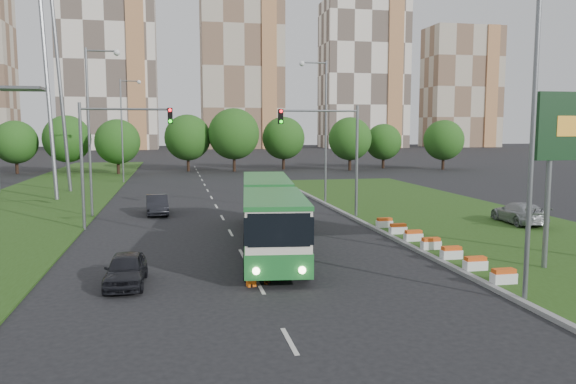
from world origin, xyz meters
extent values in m
plane|color=black|center=(0.00, 0.00, 0.00)|extent=(360.00, 360.00, 0.00)
cube|color=#244313|center=(13.00, 8.00, 0.07)|extent=(14.00, 60.00, 0.15)
cube|color=gray|center=(6.05, 8.00, 0.09)|extent=(0.30, 60.00, 0.18)
cube|color=#244313|center=(-18.00, 25.00, 0.05)|extent=(12.00, 110.00, 0.10)
cylinder|color=slate|center=(10.00, -6.00, 2.80)|extent=(0.24, 0.24, 5.60)
cylinder|color=slate|center=(6.40, 10.00, 4.00)|extent=(0.20, 0.20, 8.00)
cylinder|color=slate|center=(3.65, 10.00, 7.60)|extent=(5.50, 0.14, 0.14)
cube|color=black|center=(0.90, 10.00, 7.20)|extent=(0.32, 0.32, 1.00)
cylinder|color=slate|center=(-12.00, 9.00, 4.00)|extent=(0.20, 0.20, 8.00)
cylinder|color=slate|center=(-9.25, 9.00, 7.60)|extent=(5.50, 0.14, 0.14)
cube|color=black|center=(-6.50, 9.00, 7.20)|extent=(0.32, 0.32, 1.00)
cube|color=#EFE3D0|center=(-25.00, 150.00, 26.00)|extent=(28.00, 15.00, 52.00)
cube|color=#BAAD96|center=(15.00, 150.00, 25.00)|extent=(25.00, 15.00, 50.00)
cube|color=#EFE3D0|center=(55.00, 150.00, 23.50)|extent=(27.00, 15.00, 47.00)
cube|color=#BAAD96|center=(90.00, 150.00, 20.00)|extent=(24.00, 14.00, 40.00)
cube|color=silver|center=(-1.34, -3.06, 1.88)|extent=(2.68, 7.40, 2.90)
cube|color=silver|center=(-1.34, 6.43, 1.88)|extent=(2.68, 9.01, 2.90)
cylinder|color=black|center=(-1.34, 1.28, 1.82)|extent=(2.68, 1.34, 2.68)
cube|color=#1F6F2D|center=(-1.34, -3.06, 0.91)|extent=(2.77, 7.46, 1.02)
cube|color=#1F6F2D|center=(-1.34, 6.43, 0.91)|extent=(2.77, 9.07, 1.02)
cube|color=black|center=(-1.34, -3.06, 2.36)|extent=(2.77, 7.46, 1.13)
cube|color=black|center=(-1.34, 6.43, 2.36)|extent=(2.77, 9.07, 1.13)
imported|color=black|center=(-8.35, -4.69, 0.66)|extent=(1.67, 3.93, 1.33)
imported|color=black|center=(-7.64, 14.50, 0.72)|extent=(1.81, 4.48, 1.45)
imported|color=#96999E|center=(15.92, 4.79, 0.85)|extent=(2.32, 4.99, 1.41)
imported|color=gray|center=(-2.65, -5.59, 0.84)|extent=(0.61, 0.72, 1.69)
cube|color=#FF640D|center=(-3.34, -5.89, 0.29)|extent=(0.34, 0.29, 0.59)
cylinder|color=black|center=(-3.34, -6.03, 0.07)|extent=(0.04, 0.14, 0.14)
camera|label=1|loc=(-6.30, -28.02, 6.42)|focal=35.00mm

